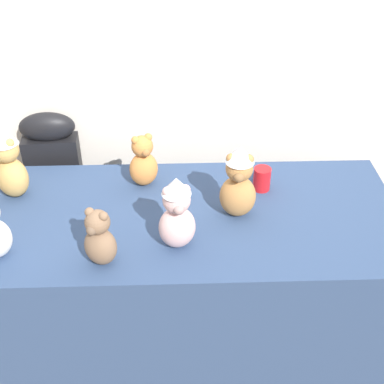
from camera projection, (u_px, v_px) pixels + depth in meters
ground_plane at (194, 370)px, 2.50m from camera, size 10.00×10.00×0.00m
wall_back at (187, 39)px, 2.50m from camera, size 7.00×0.08×2.60m
display_table at (192, 277)px, 2.49m from camera, size 1.83×0.84×0.75m
instrument_case at (59, 193)px, 2.85m from camera, size 0.29×0.14×0.98m
teddy_bear_caramel at (238, 182)px, 2.18m from camera, size 0.17×0.15×0.34m
teddy_bear_ginger at (143, 162)px, 2.39m from camera, size 0.17×0.16×0.26m
teddy_bear_honey at (9, 164)px, 2.29m from camera, size 0.20×0.20×0.34m
teddy_bear_blush at (177, 214)px, 2.01m from camera, size 0.17×0.15×0.33m
teddy_bear_mocha at (100, 239)px, 1.96m from camera, size 0.16×0.15×0.25m
party_cup_red at (262, 179)px, 2.40m from camera, size 0.08×0.08×0.11m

